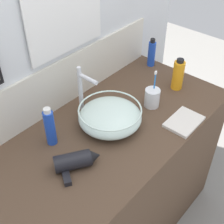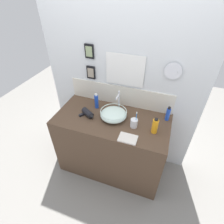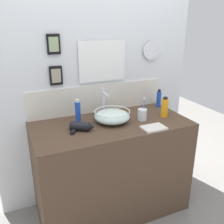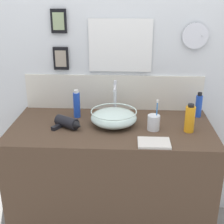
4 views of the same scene
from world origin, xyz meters
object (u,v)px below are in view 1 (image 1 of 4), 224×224
glass_bowl_sink (110,116)px  faucet (82,87)px  hand_towel (184,122)px  shampoo_bottle (50,127)px  toothbrush_cup (152,98)px  lotion_bottle (152,53)px  spray_bottle (178,75)px  hair_drier (76,161)px

glass_bowl_sink → faucet: size_ratio=1.23×
faucet → hand_towel: size_ratio=1.32×
shampoo_bottle → toothbrush_cup: bearing=-19.7°
toothbrush_cup → lotion_bottle: 0.41m
faucet → lotion_bottle: (0.59, -0.01, -0.06)m
spray_bottle → hair_drier: bearing=179.2°
toothbrush_cup → shampoo_bottle: 0.56m
hair_drier → spray_bottle: spray_bottle is taller
faucet → toothbrush_cup: (0.26, -0.25, -0.09)m
hair_drier → toothbrush_cup: 0.56m
hair_drier → glass_bowl_sink: bearing=12.8°
lotion_bottle → spray_bottle: bearing=-112.9°
spray_bottle → hand_towel: (-0.23, -0.19, -0.08)m
toothbrush_cup → glass_bowl_sink: bearing=165.9°
lotion_bottle → hand_towel: lotion_bottle is taller
glass_bowl_sink → hair_drier: (-0.30, -0.07, -0.02)m
toothbrush_cup → shampoo_bottle: bearing=160.3°
hair_drier → toothbrush_cup: (0.56, 0.00, 0.02)m
toothbrush_cup → hand_towel: 0.21m
glass_bowl_sink → shampoo_bottle: shampoo_bottle is taller
glass_bowl_sink → lotion_bottle: (0.59, 0.18, 0.03)m
shampoo_bottle → glass_bowl_sink: bearing=-24.8°
glass_bowl_sink → shampoo_bottle: size_ratio=1.54×
lotion_bottle → hand_towel: size_ratio=0.95×
faucet → toothbrush_cup: faucet is taller
lotion_bottle → shampoo_bottle: (-0.86, -0.05, 0.01)m
hair_drier → lotion_bottle: 0.92m
faucet → shampoo_bottle: bearing=-167.5°
toothbrush_cup → hand_towel: size_ratio=1.07×
hair_drier → lotion_bottle: size_ratio=1.19×
shampoo_bottle → spray_bottle: size_ratio=1.08×
spray_bottle → lotion_bottle: bearing=67.1°
shampoo_bottle → spray_bottle: shampoo_bottle is taller
lotion_bottle → faucet: bearing=179.4°
glass_bowl_sink → toothbrush_cup: (0.26, -0.07, -0.00)m
shampoo_bottle → faucet: bearing=12.5°
faucet → hand_towel: faucet is taller
lotion_bottle → shampoo_bottle: 0.86m
glass_bowl_sink → hand_towel: 0.37m
faucet → lotion_bottle: bearing=-0.6°
shampoo_bottle → hair_drier: bearing=-98.8°
lotion_bottle → hand_towel: bearing=-127.6°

